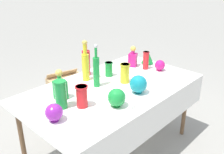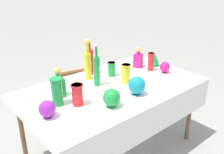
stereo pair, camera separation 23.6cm
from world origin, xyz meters
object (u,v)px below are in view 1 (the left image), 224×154
(round_bowl_2, at_px, (160,65))
(cardboard_box_behind_left, at_px, (68,90))
(slender_vase_3, at_px, (109,69))
(slender_vase_1, at_px, (61,94))
(slender_vase_4, at_px, (125,73))
(tall_bottle_2, at_px, (85,64))
(tall_bottle_0, at_px, (86,62))
(fluted_vase_0, at_px, (147,57))
(tall_bottle_1, at_px, (96,70))
(slender_vase_0, at_px, (82,96))
(slender_vase_2, at_px, (146,60))
(round_bowl_1, at_px, (54,112))
(round_bowl_0, at_px, (138,84))
(square_decanter_0, at_px, (133,58))
(round_bowl_3, at_px, (117,98))
(cardboard_box_behind_right, at_px, (75,88))
(square_decanter_1, at_px, (60,87))

(round_bowl_2, relative_size, cardboard_box_behind_left, 0.21)
(slender_vase_3, height_order, round_bowl_2, slender_vase_3)
(slender_vase_1, bearing_deg, slender_vase_4, -3.87)
(tall_bottle_2, distance_m, slender_vase_3, 0.27)
(tall_bottle_0, height_order, fluted_vase_0, tall_bottle_0)
(tall_bottle_1, distance_m, slender_vase_0, 0.41)
(slender_vase_2, distance_m, round_bowl_1, 1.33)
(tall_bottle_1, relative_size, round_bowl_0, 2.47)
(slender_vase_2, relative_size, round_bowl_0, 1.20)
(slender_vase_2, height_order, round_bowl_0, slender_vase_2)
(round_bowl_1, bearing_deg, slender_vase_3, 18.83)
(tall_bottle_1, distance_m, tall_bottle_2, 0.19)
(slender_vase_4, relative_size, round_bowl_2, 1.60)
(tall_bottle_2, xyz_separation_m, cardboard_box_behind_left, (0.40, 0.90, -0.74))
(slender_vase_0, distance_m, slender_vase_3, 0.68)
(square_decanter_0, bearing_deg, tall_bottle_2, 171.97)
(tall_bottle_2, height_order, fluted_vase_0, tall_bottle_2)
(slender_vase_0, relative_size, cardboard_box_behind_left, 0.32)
(tall_bottle_2, relative_size, round_bowl_1, 2.98)
(slender_vase_0, distance_m, cardboard_box_behind_left, 1.64)
(slender_vase_1, bearing_deg, tall_bottle_2, 28.68)
(slender_vase_3, xyz_separation_m, round_bowl_3, (-0.42, -0.49, 0.00))
(round_bowl_0, bearing_deg, tall_bottle_2, 103.56)
(square_decanter_0, height_order, slender_vase_2, square_decanter_0)
(tall_bottle_0, bearing_deg, round_bowl_2, -37.95)
(square_decanter_0, height_order, cardboard_box_behind_right, square_decanter_0)
(slender_vase_2, distance_m, fluted_vase_0, 0.18)
(slender_vase_0, bearing_deg, slender_vase_3, 25.32)
(slender_vase_1, bearing_deg, fluted_vase_0, 4.64)
(slender_vase_1, bearing_deg, tall_bottle_0, 32.13)
(slender_vase_1, relative_size, slender_vase_2, 1.17)
(slender_vase_3, bearing_deg, slender_vase_0, -154.68)
(fluted_vase_0, bearing_deg, slender_vase_3, 172.90)
(slender_vase_0, distance_m, round_bowl_3, 0.28)
(slender_vase_3, height_order, round_bowl_3, round_bowl_3)
(slender_vase_0, height_order, slender_vase_4, slender_vase_4)
(square_decanter_1, relative_size, slender_vase_4, 1.41)
(tall_bottle_2, xyz_separation_m, fluted_vase_0, (0.82, -0.17, -0.08))
(square_decanter_0, xyz_separation_m, slender_vase_1, (-1.14, -0.18, 0.02))
(slender_vase_1, xyz_separation_m, round_bowl_0, (0.64, -0.29, -0.04))
(square_decanter_0, height_order, slender_vase_3, square_decanter_0)
(cardboard_box_behind_left, bearing_deg, tall_bottle_1, -111.33)
(tall_bottle_2, relative_size, slender_vase_4, 2.14)
(round_bowl_1, relative_size, round_bowl_3, 0.89)
(slender_vase_0, relative_size, slender_vase_3, 1.22)
(cardboard_box_behind_left, xyz_separation_m, cardboard_box_behind_right, (0.20, 0.08, -0.07))
(slender_vase_4, height_order, round_bowl_3, slender_vase_4)
(slender_vase_4, bearing_deg, round_bowl_2, -8.37)
(round_bowl_1, xyz_separation_m, round_bowl_3, (0.48, -0.19, 0.01))
(tall_bottle_2, xyz_separation_m, slender_vase_3, (0.24, -0.09, -0.09))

